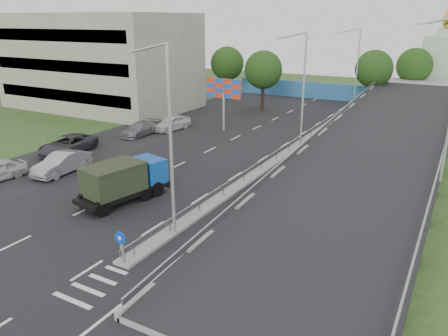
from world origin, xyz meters
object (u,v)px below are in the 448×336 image
Objects in this scene: dump_truck at (124,180)px; billboard at (224,91)px; sign_bollard at (122,247)px; lamp_post_far at (356,65)px; parked_car_b at (62,163)px; lamp_post_mid at (302,84)px; lamp_post_near at (167,132)px; parked_car_c at (68,145)px; parked_car_e at (172,123)px; parked_car_d at (140,129)px.

billboard is at bearing 112.65° from dump_truck.
lamp_post_far is at bearing 89.86° from sign_bollard.
billboard is at bearing 73.32° from parked_car_b.
sign_bollard is 44.08m from lamp_post_far.
lamp_post_far is at bearing 90.00° from lamp_post_mid.
lamp_post_near reaches higher than billboard.
parked_car_b is (-7.91, 1.81, -0.67)m from dump_truck.
parked_car_c is (-3.75, 3.94, -0.02)m from parked_car_b.
sign_bollard is 15.43m from parked_car_b.
lamp_post_near reaches higher than parked_car_b.
parked_car_e is (-14.11, -20.44, -5.02)m from lamp_post_far.
parked_car_c is at bearing 130.23° from parked_car_b.
lamp_post_far is at bearing 93.82° from dump_truck.
billboard is 1.19× the size of parked_car_e.
lamp_post_near is 2.13× the size of parked_car_d.
sign_bollard reaches higher than parked_car_e.
billboard is 0.97× the size of parked_car_c.
lamp_post_far is 1.83× the size of billboard.
lamp_post_mid is at bearing -12.38° from billboard.
parked_car_e is at bearing 125.80° from lamp_post_near.
sign_bollard is at bearing -37.30° from dump_truck.
dump_truck is at bearing -79.35° from billboard.
billboard reaches higher than parked_car_d.
parked_car_c is at bearing -95.74° from parked_car_e.
sign_bollard is 0.34× the size of parked_car_b.
lamp_post_far reaches higher than parked_car_c.
parked_car_c is at bearing -119.78° from billboard.
parked_car_e is at bearing 120.90° from sign_bollard.
sign_bollard is 0.35× the size of parked_car_d.
parked_car_e is (2.97, 11.48, -0.00)m from parked_car_c.
dump_truck is 1.36× the size of parked_car_d.
parked_car_b is (-4.21, -17.86, -3.38)m from billboard.
dump_truck is 13.02m from parked_car_c.
parked_car_b is at bearing -103.28° from billboard.
parked_car_e is at bearing -124.62° from lamp_post_far.
billboard reaches higher than dump_truck.
lamp_post_mid is 21.42m from parked_car_c.
parked_car_e is at bearing 67.44° from parked_car_d.
lamp_post_near is 2.18× the size of parked_car_e.
lamp_post_near is 24.64m from parked_car_e.
parked_car_c is 1.21× the size of parked_car_d.
billboard is 1.12× the size of parked_car_b.
billboard is 16.39m from parked_car_c.
parked_car_c is at bearing -145.08° from lamp_post_mid.
parked_car_c is (-7.97, -13.92, -3.39)m from billboard.
sign_bollard is at bearing -90.26° from lamp_post_mid.
parked_car_b is 1.04× the size of parked_car_d.
parked_car_e is (-0.78, 15.42, -0.02)m from parked_car_b.
lamp_post_near is 1.57× the size of dump_truck.
parked_car_b is at bearing -78.34° from parked_car_e.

